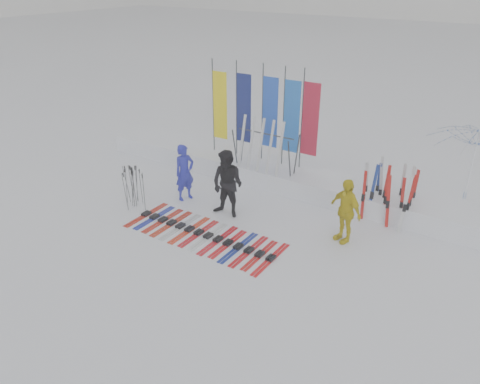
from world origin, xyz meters
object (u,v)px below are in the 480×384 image
Objects in this scene: person_blue at (185,173)px; person_yellow at (345,210)px; person_black at (227,184)px; ski_rack at (265,146)px; tent_canopy at (471,167)px; ski_row at (203,234)px.

person_blue reaches higher than person_yellow.
person_yellow is (5.00, 0.37, -0.00)m from person_blue.
person_black is 3.35m from person_yellow.
person_blue is at bearing -125.08° from ski_rack.
tent_canopy reaches higher than ski_row.
tent_canopy is (5.58, 4.43, 0.26)m from person_black.
person_yellow is 4.52m from tent_canopy.
tent_canopy is 0.64× the size of ski_row.
tent_canopy is (7.28, 4.26, 0.36)m from person_blue.
tent_canopy is 1.35× the size of ski_rack.
ski_rack is at bearing 177.66° from person_yellow.
person_black is at bearing -86.09° from ski_rack.
person_yellow is 0.63× the size of tent_canopy.
person_blue is 0.41× the size of ski_row.
tent_canopy is at bearing -41.07° from person_blue.
tent_canopy reaches higher than person_blue.
person_black is (1.69, -0.16, 0.11)m from person_blue.
person_yellow is at bearing 29.92° from ski_row.
tent_canopy reaches higher than person_black.
ski_rack reaches higher than ski_row.
person_black reaches higher than person_yellow.
tent_canopy reaches higher than person_yellow.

